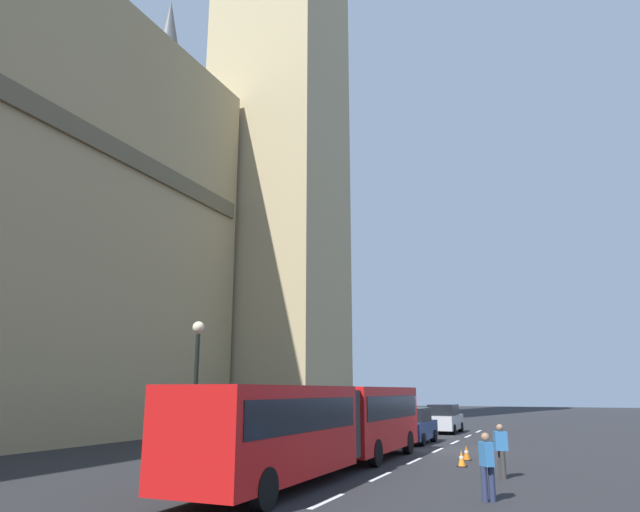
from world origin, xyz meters
TOP-DOWN VIEW (x-y plane):
  - ground_plane at (0.00, 0.00)m, footprint 160.00×160.00m
  - lane_centre_marking at (0.02, 0.00)m, footprint 29.80×0.16m
  - articulated_bus at (-8.94, 1.99)m, footprint 16.37×2.54m
  - sedan_lead at (3.01, 1.93)m, footprint 4.40×1.86m
  - sedan_trailing at (11.47, 1.86)m, footprint 4.40×1.86m
  - traffic_cone_west at (-5.60, -2.06)m, footprint 0.36×0.36m
  - traffic_cone_middle at (-3.48, -1.90)m, footprint 0.36×0.36m
  - street_lamp at (-10.54, 6.50)m, footprint 0.44×0.44m
  - pedestrian_near_cones at (-12.26, -3.84)m, footprint 0.47×0.42m
  - pedestrian_by_kerb at (-8.05, -3.76)m, footprint 0.38×0.46m

SIDE VIEW (x-z plane):
  - ground_plane at x=0.00m, z-range 0.00..0.00m
  - lane_centre_marking at x=0.02m, z-range 0.00..0.01m
  - traffic_cone_west at x=-5.60m, z-range -0.01..0.57m
  - traffic_cone_middle at x=-3.48m, z-range -0.01..0.57m
  - pedestrian_near_cones at x=-12.26m, z-range 0.07..1.76m
  - pedestrian_by_kerb at x=-8.05m, z-range 0.07..1.76m
  - sedan_lead at x=3.01m, z-range -0.01..1.84m
  - sedan_trailing at x=11.47m, z-range -0.01..1.84m
  - articulated_bus at x=-8.94m, z-range 0.30..3.20m
  - street_lamp at x=-10.54m, z-range 0.42..5.69m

